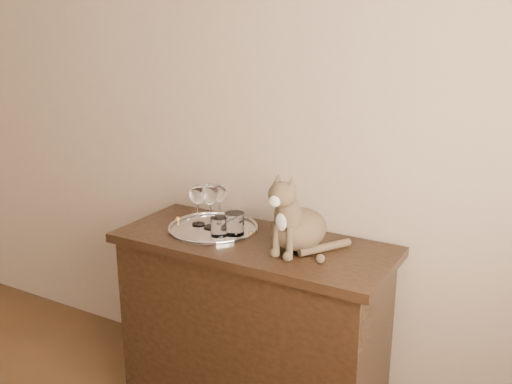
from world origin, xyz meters
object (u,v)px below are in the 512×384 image
at_px(wine_glass_b, 219,203).
at_px(wine_glass_c, 198,205).
at_px(wine_glass_d, 210,206).
at_px(cat, 299,209).
at_px(tumbler_a, 219,227).
at_px(tray, 213,229).
at_px(tumbler_c, 234,224).
at_px(sideboard, 253,329).

distance_m(wine_glass_b, wine_glass_c, 0.11).
height_order(wine_glass_d, cat, cat).
relative_size(wine_glass_d, cat, 0.61).
bearing_deg(tumbler_a, tray, 139.30).
xyz_separation_m(wine_glass_b, tumbler_a, (0.11, -0.17, -0.05)).
relative_size(tumbler_a, tumbler_c, 0.85).
xyz_separation_m(tumbler_a, cat, (0.35, 0.06, 0.12)).
height_order(tray, wine_glass_b, wine_glass_b).
height_order(tumbler_c, cat, cat).
relative_size(wine_glass_c, wine_glass_d, 0.91).
relative_size(sideboard, wine_glass_b, 6.90).
height_order(sideboard, tumbler_a, tumbler_a).
distance_m(sideboard, wine_glass_b, 0.59).
distance_m(sideboard, wine_glass_d, 0.58).
bearing_deg(wine_glass_d, tumbler_a, -37.04).
height_order(tray, wine_glass_d, wine_glass_d).
bearing_deg(wine_glass_d, tumbler_c, -8.53).
relative_size(wine_glass_b, tumbler_c, 1.81).
xyz_separation_m(wine_glass_c, tumbler_c, (0.21, -0.03, -0.04)).
bearing_deg(tumbler_c, wine_glass_c, 173.03).
distance_m(tumbler_a, tumbler_c, 0.07).
bearing_deg(wine_glass_c, cat, -1.55).
bearing_deg(wine_glass_d, sideboard, -6.49).
bearing_deg(tray, wine_glass_b, 106.98).
relative_size(wine_glass_c, cat, 0.56).
xyz_separation_m(sideboard, tumbler_c, (-0.09, 0.01, 0.48)).
relative_size(sideboard, wine_glass_c, 6.46).
xyz_separation_m(sideboard, wine_glass_c, (-0.30, 0.03, 0.53)).
distance_m(wine_glass_b, tumbler_c, 0.20).
height_order(tray, tumbler_a, tumbler_a).
xyz_separation_m(tray, cat, (0.42, -0.00, 0.16)).
bearing_deg(wine_glass_d, cat, -1.18).
bearing_deg(wine_glass_c, wine_glass_b, 59.95).
bearing_deg(wine_glass_d, wine_glass_b, 98.86).
distance_m(tray, wine_glass_b, 0.14).
xyz_separation_m(wine_glass_c, wine_glass_d, (0.07, -0.00, 0.01)).
bearing_deg(tray, tumbler_a, -40.70).
height_order(sideboard, cat, cat).
distance_m(wine_glass_c, tumbler_c, 0.21).
relative_size(wine_glass_b, wine_glass_d, 0.85).
bearing_deg(cat, tray, -173.81).
bearing_deg(sideboard, wine_glass_d, 173.51).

